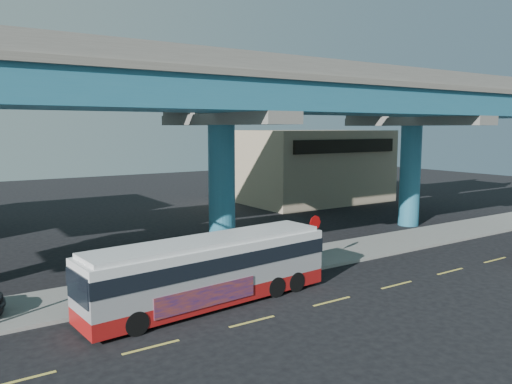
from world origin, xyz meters
TOP-DOWN VIEW (x-y plane):
  - ground at (0.00, 0.00)m, footprint 120.00×120.00m
  - sidewalk at (0.00, 5.50)m, footprint 70.00×4.00m
  - lane_markings at (-0.00, -0.30)m, footprint 58.00×0.12m
  - viaduct at (-0.00, 9.11)m, footprint 52.00×12.40m
  - building_beige at (18.00, 22.98)m, footprint 14.00×10.23m
  - transit_bus at (-4.41, 2.25)m, footprint 10.98×3.28m
  - stop_sign at (2.81, 4.18)m, footprint 0.78×0.11m

SIDE VIEW (x-z plane):
  - ground at x=0.00m, z-range 0.00..0.00m
  - lane_markings at x=0.00m, z-range 0.00..0.01m
  - sidewalk at x=0.00m, z-range 0.00..0.15m
  - transit_bus at x=-4.41m, z-range 0.13..2.91m
  - stop_sign at x=2.81m, z-range 0.72..3.31m
  - building_beige at x=18.00m, z-range 0.01..7.01m
  - viaduct at x=0.00m, z-range 3.29..14.99m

